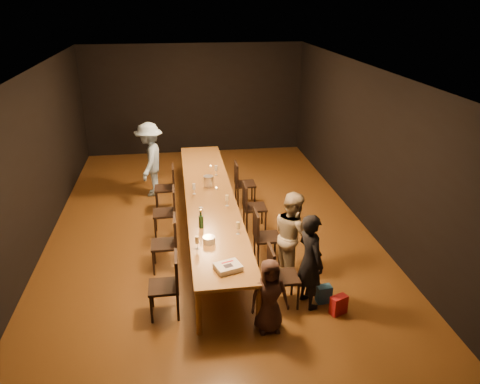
{
  "coord_description": "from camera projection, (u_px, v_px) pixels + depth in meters",
  "views": [
    {
      "loc": [
        -0.58,
        -7.94,
        4.19
      ],
      "look_at": [
        0.49,
        -0.5,
        1.0
      ],
      "focal_mm": 35.0,
      "sensor_mm": 36.0,
      "label": 1
    }
  ],
  "objects": [
    {
      "name": "wineglass_3",
      "position": [
        227.0,
        200.0,
        8.19
      ],
      "size": [
        0.06,
        0.06,
        0.21
      ],
      "primitive_type": null,
      "color": "beige",
      "rests_on": "table"
    },
    {
      "name": "chair_right_2",
      "position": [
        255.0,
        207.0,
        8.88
      ],
      "size": [
        0.42,
        0.42,
        0.93
      ],
      "primitive_type": null,
      "rotation": [
        0.0,
        0.0,
        -1.57
      ],
      "color": "black",
      "rests_on": "ground"
    },
    {
      "name": "man_blue",
      "position": [
        150.0,
        160.0,
        10.29
      ],
      "size": [
        0.77,
        1.15,
        1.65
      ],
      "primitive_type": "imported",
      "rotation": [
        0.0,
        0.0,
        -1.72
      ],
      "color": "#86A9CF",
      "rests_on": "ground"
    },
    {
      "name": "chair_left_3",
      "position": [
        165.0,
        188.0,
        9.75
      ],
      "size": [
        0.42,
        0.42,
        0.93
      ],
      "primitive_type": null,
      "rotation": [
        0.0,
        0.0,
        1.57
      ],
      "color": "black",
      "rests_on": "ground"
    },
    {
      "name": "chair_right_1",
      "position": [
        267.0,
        236.0,
        7.78
      ],
      "size": [
        0.42,
        0.42,
        0.93
      ],
      "primitive_type": null,
      "rotation": [
        0.0,
        0.0,
        -1.57
      ],
      "color": "black",
      "rests_on": "ground"
    },
    {
      "name": "room_shell",
      "position": [
        208.0,
        126.0,
        8.13
      ],
      "size": [
        6.04,
        10.04,
        3.02
      ],
      "color": "black",
      "rests_on": "ground"
    },
    {
      "name": "woman_tan",
      "position": [
        293.0,
        235.0,
        7.27
      ],
      "size": [
        0.66,
        0.79,
        1.45
      ],
      "primitive_type": "imported",
      "rotation": [
        0.0,
        0.0,
        1.75
      ],
      "color": "#B9AA8B",
      "rests_on": "ground"
    },
    {
      "name": "table",
      "position": [
        210.0,
        198.0,
        8.67
      ],
      "size": [
        0.9,
        6.0,
        0.75
      ],
      "color": "brown",
      "rests_on": "ground"
    },
    {
      "name": "birthday_cake",
      "position": [
        228.0,
        267.0,
        6.31
      ],
      "size": [
        0.4,
        0.36,
        0.08
      ],
      "rotation": [
        0.0,
        0.0,
        0.31
      ],
      "color": "white",
      "rests_on": "table"
    },
    {
      "name": "tealight_near",
      "position": [
        235.0,
        260.0,
        6.51
      ],
      "size": [
        0.05,
        0.05,
        0.03
      ],
      "primitive_type": "cylinder",
      "color": "#B2B7B2",
      "rests_on": "table"
    },
    {
      "name": "wineglass_4",
      "position": [
        194.0,
        189.0,
        8.67
      ],
      "size": [
        0.06,
        0.06,
        0.21
      ],
      "primitive_type": null,
      "color": "silver",
      "rests_on": "table"
    },
    {
      "name": "wineglass_5",
      "position": [
        216.0,
        170.0,
        9.59
      ],
      "size": [
        0.06,
        0.06,
        0.21
      ],
      "primitive_type": null,
      "color": "silver",
      "rests_on": "table"
    },
    {
      "name": "child",
      "position": [
        269.0,
        296.0,
        6.14
      ],
      "size": [
        0.53,
        0.36,
        1.06
      ],
      "primitive_type": "imported",
      "rotation": [
        0.0,
        0.0,
        0.05
      ],
      "color": "#3A2520",
      "rests_on": "ground"
    },
    {
      "name": "chair_right_0",
      "position": [
        284.0,
        276.0,
        6.69
      ],
      "size": [
        0.42,
        0.42,
        0.93
      ],
      "primitive_type": null,
      "rotation": [
        0.0,
        0.0,
        -1.57
      ],
      "color": "black",
      "rests_on": "ground"
    },
    {
      "name": "wineglass_1",
      "position": [
        238.0,
        228.0,
        7.22
      ],
      "size": [
        0.06,
        0.06,
        0.21
      ],
      "primitive_type": null,
      "color": "beige",
      "rests_on": "table"
    },
    {
      "name": "chair_left_0",
      "position": [
        164.0,
        286.0,
        6.47
      ],
      "size": [
        0.42,
        0.42,
        0.93
      ],
      "primitive_type": null,
      "rotation": [
        0.0,
        0.0,
        1.57
      ],
      "color": "black",
      "rests_on": "ground"
    },
    {
      "name": "wineglass_2",
      "position": [
        201.0,
        213.0,
        7.72
      ],
      "size": [
        0.06,
        0.06,
        0.21
      ],
      "primitive_type": null,
      "color": "silver",
      "rests_on": "table"
    },
    {
      "name": "ice_bucket",
      "position": [
        209.0,
        181.0,
        9.02
      ],
      "size": [
        0.25,
        0.25,
        0.21
      ],
      "primitive_type": "cylinder",
      "rotation": [
        0.0,
        0.0,
        -0.4
      ],
      "color": "silver",
      "rests_on": "table"
    },
    {
      "name": "gift_bag_blue",
      "position": [
        324.0,
        294.0,
        6.85
      ],
      "size": [
        0.23,
        0.16,
        0.27
      ],
      "primitive_type": "cube",
      "rotation": [
        0.0,
        0.0,
        0.1
      ],
      "color": "#2868B1",
      "rests_on": "ground"
    },
    {
      "name": "plate_stack",
      "position": [
        209.0,
        240.0,
        6.98
      ],
      "size": [
        0.25,
        0.25,
        0.11
      ],
      "primitive_type": "cylinder",
      "rotation": [
        0.0,
        0.0,
        0.39
      ],
      "color": "silver",
      "rests_on": "table"
    },
    {
      "name": "champagne_bottle",
      "position": [
        201.0,
        219.0,
        7.39
      ],
      "size": [
        0.08,
        0.08,
        0.32
      ],
      "primitive_type": null,
      "rotation": [
        0.0,
        0.0,
        0.02
      ],
      "color": "black",
      "rests_on": "table"
    },
    {
      "name": "chair_left_2",
      "position": [
        164.0,
        212.0,
        8.65
      ],
      "size": [
        0.42,
        0.42,
        0.93
      ],
      "primitive_type": null,
      "rotation": [
        0.0,
        0.0,
        1.57
      ],
      "color": "black",
      "rests_on": "ground"
    },
    {
      "name": "ground",
      "position": [
        211.0,
        231.0,
        8.95
      ],
      "size": [
        10.0,
        10.0,
        0.0
      ],
      "primitive_type": "plane",
      "color": "#4A2C12",
      "rests_on": "ground"
    },
    {
      "name": "chair_left_1",
      "position": [
        164.0,
        244.0,
        7.56
      ],
      "size": [
        0.42,
        0.42,
        0.93
      ],
      "primitive_type": null,
      "rotation": [
        0.0,
        0.0,
        1.57
      ],
      "color": "black",
      "rests_on": "ground"
    },
    {
      "name": "tealight_far",
      "position": [
        211.0,
        166.0,
        10.07
      ],
      "size": [
        0.05,
        0.05,
        0.03
      ],
      "primitive_type": "cylinder",
      "color": "#B2B7B2",
      "rests_on": "table"
    },
    {
      "name": "tealight_mid",
      "position": [
        216.0,
        188.0,
        8.93
      ],
      "size": [
        0.05,
        0.05,
        0.03
      ],
      "primitive_type": "cylinder",
      "color": "#B2B7B2",
      "rests_on": "table"
    },
    {
      "name": "woman_birthday",
      "position": [
        310.0,
        261.0,
        6.59
      ],
      "size": [
        0.48,
        0.6,
        1.44
      ],
      "primitive_type": "imported",
      "rotation": [
        0.0,
        0.0,
        1.86
      ],
      "color": "black",
      "rests_on": "ground"
    },
    {
      "name": "wineglass_0",
      "position": [
        197.0,
        243.0,
        6.8
      ],
      "size": [
        0.06,
        0.06,
        0.21
      ],
      "primitive_type": null,
      "color": "beige",
      "rests_on": "table"
    },
    {
      "name": "chair_right_3",
      "position": [
        245.0,
        183.0,
        9.97
      ],
      "size": [
        0.42,
        0.42,
        0.93
      ],
      "primitive_type": null,
      "rotation": [
        0.0,
        0.0,
        -1.57
      ],
      "color": "black",
      "rests_on": "ground"
    },
    {
      "name": "gift_bag_red",
      "position": [
        339.0,
        305.0,
        6.6
      ],
      "size": [
        0.27,
        0.21,
        0.28
      ],
      "primitive_type": "cube",
      "rotation": [
        0.0,
        0.0,
        0.38
      ],
      "color": "red",
      "rests_on": "ground"
    }
  ]
}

